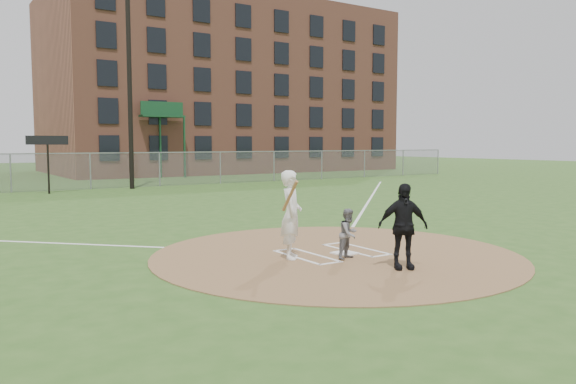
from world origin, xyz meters
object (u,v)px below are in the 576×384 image
catcher (349,234)px  batter_at_plate (291,214)px  umpire (403,226)px  home_plate (345,253)px

catcher → batter_at_plate: bearing=126.8°
umpire → batter_at_plate: 2.47m
catcher → batter_at_plate: 1.33m
catcher → umpire: (0.28, -1.36, 0.31)m
home_plate → catcher: 0.76m
catcher → batter_at_plate: size_ratio=0.57×
batter_at_plate → catcher: bearing=-34.8°
home_plate → catcher: bearing=-119.6°
umpire → batter_at_plate: batter_at_plate is taller
home_plate → batter_at_plate: size_ratio=0.25×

